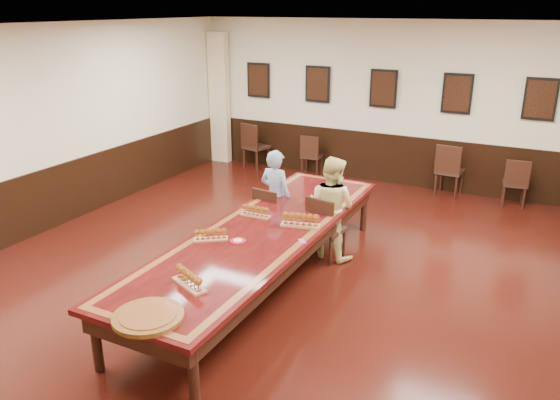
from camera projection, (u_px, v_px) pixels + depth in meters
The scene contains 23 objects.
floor at pixel (263, 284), 7.15m from camera, with size 8.00×10.00×0.02m, color black.
ceiling at pixel (260, 27), 6.07m from camera, with size 8.00×10.00×0.02m, color white.
wall_back at pixel (384, 103), 10.81m from camera, with size 8.00×0.02×3.20m, color #EBE8C5.
wall_left at pixel (32, 133), 8.33m from camera, with size 0.02×10.00×3.20m, color #EBE8C5.
chair_man at pixel (272, 215), 8.21m from camera, with size 0.42×0.46×0.91m, color black, non-canonical shape.
chair_woman at pixel (327, 227), 7.70m from camera, with size 0.44×0.49×0.95m, color black, non-canonical shape.
spare_chair_a at pixel (256, 145), 12.09m from camera, with size 0.47×0.52×1.01m, color black, non-canonical shape.
spare_chair_b at pixel (312, 155), 11.61m from camera, with size 0.41×0.45×0.87m, color black, non-canonical shape.
spare_chair_c at pixel (450, 169), 10.32m from camera, with size 0.47×0.51×1.01m, color black, non-canonical shape.
spare_chair_d at pixel (515, 182), 9.80m from camera, with size 0.41×0.45×0.89m, color black, non-canonical shape.
person_man at pixel (276, 197), 8.19m from camera, with size 0.53×0.35×1.44m, color teal.
person_woman at pixel (331, 208), 7.69m from camera, with size 0.74×0.57×1.49m, color #EBE492.
pink_phone at pixel (302, 241), 6.56m from camera, with size 0.07×0.14×0.01m, color #D747A4.
curtain at pixel (219, 99), 12.31m from camera, with size 0.45×0.18×2.90m, color beige.
wainscoting at pixel (262, 248), 6.98m from camera, with size 8.00×10.00×1.00m.
conference_table at pixel (262, 240), 6.94m from camera, with size 1.40×5.00×0.76m.
posters at pixel (383, 89), 10.65m from camera, with size 6.14×0.04×0.74m.
flight_a at pixel (255, 212), 7.32m from camera, with size 0.42×0.14×0.16m.
flight_b at pixel (301, 220), 6.98m from camera, with size 0.53×0.27×0.19m.
flight_c at pixel (211, 235), 6.57m from camera, with size 0.41×0.34×0.15m.
flight_d at pixel (189, 279), 5.50m from camera, with size 0.49×0.33×0.18m.
red_plate_grp at pixel (238, 241), 6.56m from camera, with size 0.20×0.20×0.03m.
carved_platter at pixel (148, 317), 4.94m from camera, with size 0.82×0.82×0.05m.
Camera 1 is at (3.10, -5.56, 3.43)m, focal length 35.00 mm.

